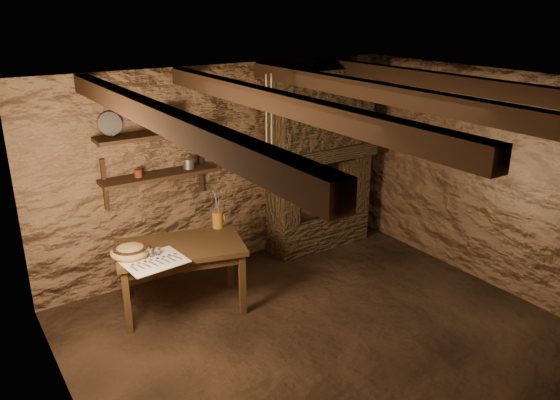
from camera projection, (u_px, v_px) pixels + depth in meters
floor at (324, 337)px, 5.27m from camera, size 4.50×4.50×0.00m
back_wall at (223, 168)px, 6.43m from camera, size 4.50×0.04×2.40m
front_wall at (532, 327)px, 3.28m from camera, size 4.50×0.04×2.40m
left_wall at (65, 291)px, 3.70m from camera, size 0.04×4.00×2.40m
right_wall at (489, 180)px, 6.02m from camera, size 0.04×4.00×2.40m
ceiling at (332, 86)px, 4.45m from camera, size 4.50×4.00×0.04m
beam_far_left at (158, 117)px, 3.71m from camera, size 0.14×3.95×0.16m
beam_mid_left at (281, 103)px, 4.22m from camera, size 0.14×3.95×0.16m
beam_mid_right at (377, 92)px, 4.74m from camera, size 0.14×3.95×0.16m
beam_far_right at (454, 83)px, 5.25m from camera, size 0.14×3.95×0.16m
shelf_lower at (159, 175)px, 5.83m from camera, size 1.25×0.30×0.04m
shelf_upper at (156, 134)px, 5.68m from camera, size 1.25×0.30×0.04m
hearth at (320, 155)px, 6.88m from camera, size 1.43×0.51×2.30m
work_table at (182, 275)px, 5.64m from camera, size 1.41×1.03×0.72m
linen_cloth at (154, 261)px, 5.17m from camera, size 0.60×0.50×0.01m
pewter_cutlery_row at (155, 261)px, 5.16m from camera, size 0.48×0.22×0.01m
drinking_glasses at (152, 253)px, 5.25m from camera, size 0.18×0.05×0.07m
stoneware_jug at (218, 212)px, 5.91m from camera, size 0.13×0.12×0.42m
wooden_bowl at (130, 252)px, 5.27m from camera, size 0.50×0.50×0.13m
iron_stockpot at (166, 122)px, 5.71m from camera, size 0.30×0.30×0.19m
tin_pan at (110, 124)px, 5.48m from camera, size 0.24×0.11×0.24m
small_kettle at (189, 164)px, 5.99m from camera, size 0.18×0.16×0.17m
rusty_tin at (138, 173)px, 5.70m from camera, size 0.10×0.10×0.08m
red_pot at (325, 194)px, 7.06m from camera, size 0.25×0.23×0.54m
hanging_ropes at (269, 133)px, 5.50m from camera, size 0.08×0.08×1.20m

